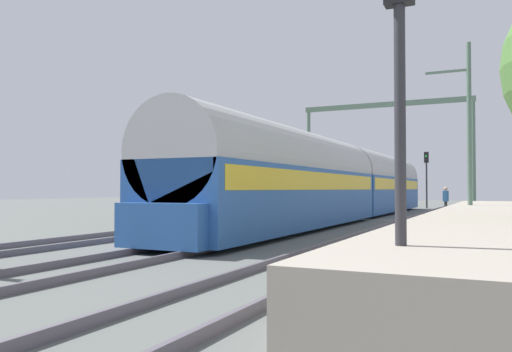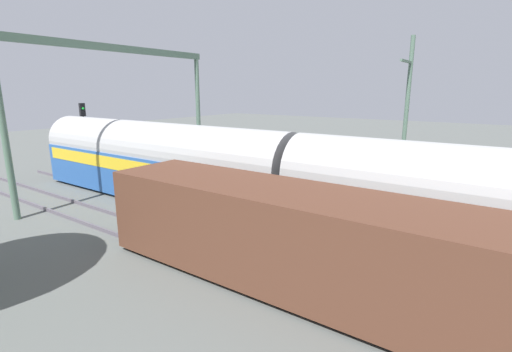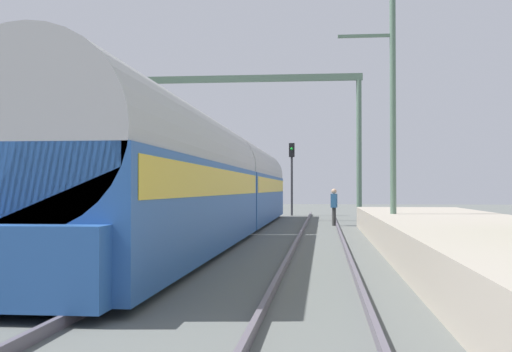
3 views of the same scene
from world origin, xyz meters
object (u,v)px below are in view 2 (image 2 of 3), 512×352
object	(u,v)px
freight_car	(301,240)
person_crossing	(236,168)
railway_signal_far	(84,127)
passenger_train	(295,183)
catenary_gantry	(121,89)

from	to	relation	value
freight_car	person_crossing	bearing A→B (deg)	46.56
freight_car	railway_signal_far	distance (m)	21.13
freight_car	passenger_train	bearing A→B (deg)	31.38
freight_car	person_crossing	world-z (taller)	freight_car
person_crossing	catenary_gantry	size ratio (longest dim) A/B	0.14
passenger_train	catenary_gantry	world-z (taller)	catenary_gantry
catenary_gantry	person_crossing	bearing A→B (deg)	-43.93
freight_car	railway_signal_far	bearing A→B (deg)	74.17
catenary_gantry	passenger_train	bearing A→B (deg)	-90.00
railway_signal_far	freight_car	bearing A→B (deg)	-105.83
catenary_gantry	freight_car	bearing A→B (deg)	-106.41
person_crossing	railway_signal_far	world-z (taller)	railway_signal_far
passenger_train	freight_car	world-z (taller)	passenger_train
freight_car	catenary_gantry	bearing A→B (deg)	73.59
person_crossing	railway_signal_far	size ratio (longest dim) A/B	0.37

